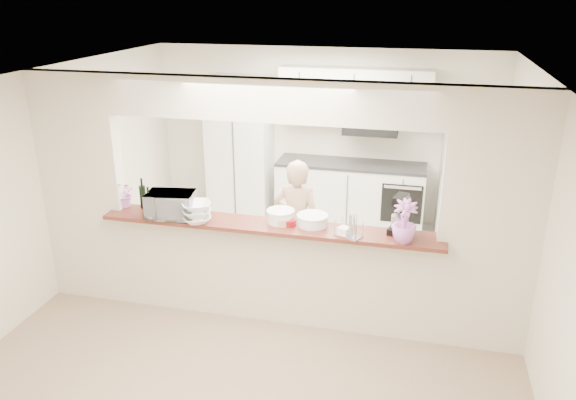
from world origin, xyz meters
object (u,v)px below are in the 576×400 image
(toaster_oven, at_px, (171,205))
(person, at_px, (297,224))
(refrigerator, at_px, (468,178))
(stand_mixer, at_px, (400,216))

(toaster_oven, relative_size, person, 0.31)
(toaster_oven, bearing_deg, refrigerator, 33.17)
(refrigerator, height_order, toaster_oven, refrigerator)
(toaster_oven, relative_size, stand_mixer, 1.25)
(refrigerator, distance_m, stand_mixer, 2.74)
(person, bearing_deg, stand_mixer, 151.74)
(refrigerator, relative_size, person, 1.13)
(toaster_oven, distance_m, person, 1.49)
(toaster_oven, xyz_separation_m, stand_mixer, (2.26, 0.16, 0.04))
(stand_mixer, bearing_deg, toaster_oven, -175.89)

